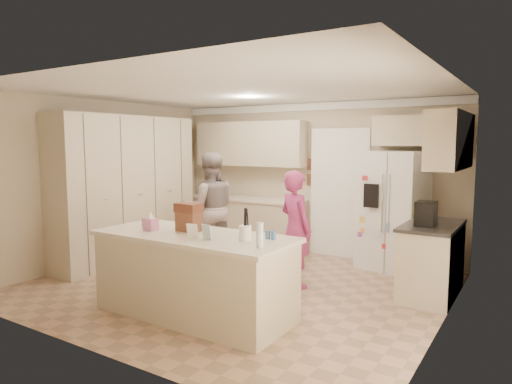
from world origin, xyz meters
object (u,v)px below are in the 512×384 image
Objects in this scene: refrigerator at (393,211)px; coffee_maker at (426,214)px; utensil_crock at (245,233)px; teen_boy at (210,208)px; teen_girl at (295,229)px; dollhouse_body at (189,222)px; tissue_box at (151,224)px; island_base at (194,277)px.

refrigerator is 1.38m from coffee_maker.
coffee_maker reaches higher than utensil_crock.
utensil_crock is at bearing -127.12° from coffee_maker.
teen_boy is 1.14× the size of teen_girl.
dollhouse_body is 0.17× the size of teen_girl.
coffee_maker is at bearing -141.56° from teen_girl.
dollhouse_body reaches higher than tissue_box.
island_base is 0.79m from tissue_box.
teen_boy is at bearing 123.34° from island_base.
coffee_maker is (0.72, -1.16, 0.17)m from refrigerator.
refrigerator is 1.16× the size of teen_girl.
teen_boy is (-1.22, 1.85, 0.45)m from island_base.
utensil_crock is 1.07× the size of tissue_box.
island_base is (-1.33, -3.06, -0.46)m from refrigerator.
tissue_box is (-1.20, -0.15, -0.00)m from utensil_crock.
coffee_maker is at bearing -47.47° from refrigerator.
utensil_crock is (0.65, 0.05, 0.56)m from island_base.
island_base is 0.62m from dollhouse_body.
teen_girl is (0.62, 1.44, -0.26)m from dollhouse_body.
utensil_crock is 0.58× the size of dollhouse_body.
teen_girl reaches higher than coffee_maker.
dollhouse_body is 0.15× the size of teen_boy.
dollhouse_body is (-0.80, 0.05, 0.04)m from utensil_crock.
island_base is 1.41× the size of teen_girl.
utensil_crock is 2.60m from teen_boy.
refrigerator is at bearing 59.28° from tissue_box.
coffee_maker is at bearing 42.83° from island_base.
tissue_box is at bearing -142.43° from coffee_maker.
dollhouse_body is at bearing 146.31° from island_base.
dollhouse_body is (0.40, 0.20, 0.04)m from tissue_box.
utensil_crock is at bearing 7.13° from tissue_box.
refrigerator is at bearing 77.29° from utensil_crock.
coffee_maker reaches higher than dollhouse_body.
island_base is 1.65m from teen_girl.
tissue_box is 0.08× the size of teen_boy.
coffee_maker is 0.17× the size of teen_boy.
teen_girl is (-1.58, -0.36, -0.29)m from coffee_maker.
island_base is at bearing 98.95° from teen_girl.
refrigerator reaches higher than island_base.
tissue_box is 1.94m from teen_girl.
refrigerator is 6.92× the size of dollhouse_body.
tissue_box is at bearing -109.99° from refrigerator.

